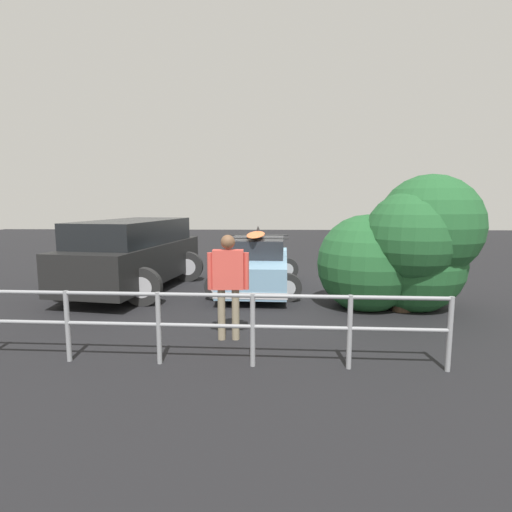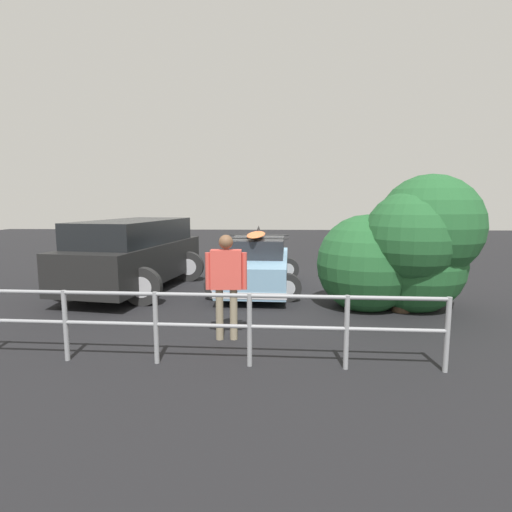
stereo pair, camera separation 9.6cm
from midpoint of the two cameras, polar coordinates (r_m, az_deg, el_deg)
ground_plane at (r=10.94m, az=1.41°, el=-4.24°), size 44.00×44.00×0.02m
sedan_car at (r=10.39m, az=0.42°, el=-1.25°), size 2.34×4.17×1.61m
suv_car at (r=10.67m, az=-16.66°, el=0.33°), size 3.10×4.99×1.80m
person_bystander at (r=6.50m, az=-3.85°, el=-3.06°), size 0.67×0.23×1.74m
railing_fence at (r=5.77m, az=-13.69°, el=-8.47°), size 7.95×0.32×1.03m
bush_near_left at (r=8.88m, az=20.73°, el=0.93°), size 3.31×2.43×2.93m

